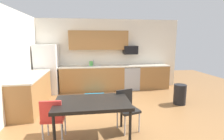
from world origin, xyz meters
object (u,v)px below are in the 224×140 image
Objects in this scene: microwave at (130,50)px; trash_bin at (180,94)px; chair_far_side at (53,117)px; oven_range at (130,77)px; chair_near_table at (127,106)px; dining_table at (92,104)px; refrigerator at (47,69)px; kettle at (91,64)px.

microwave is 0.90× the size of trash_bin.
chair_far_side is 3.70m from trash_bin.
oven_range is 3.14m from chair_near_table.
dining_table is at bearing -150.36° from trash_bin.
chair_near_table is at bearing -105.64° from oven_range.
dining_table is at bearing -115.43° from oven_range.
trash_bin is at bearing -22.69° from refrigerator.
refrigerator is 1.92× the size of oven_range.
microwave is 2.51m from trash_bin.
refrigerator is at bearing 157.31° from trash_bin.
trash_bin is (4.16, -1.74, -0.57)m from refrigerator.
refrigerator reaches higher than kettle.
oven_range is 4.05m from chair_far_side.
chair_far_side is at bearing -103.16° from kettle.
kettle reaches higher than dining_table.
trash_bin is (2.64, 1.50, -0.41)m from dining_table.
refrigerator is at bearing -178.52° from oven_range.
kettle is at bearing 76.84° from chair_far_side.
refrigerator is 3.17m from microwave.
kettle is at bearing 88.99° from dining_table.
dining_table is 0.76m from chair_far_side.
chair_far_side is at bearing -179.92° from dining_table.
refrigerator reaches higher than chair_far_side.
kettle is at bearing 102.34° from chair_near_table.
oven_range is 1.07× the size of chair_near_table.
refrigerator reaches higher than dining_table.
refrigerator is 4.54m from trash_bin.
chair_far_side is (-2.31, -3.42, -1.02)m from microwave.
chair_far_side is (-2.31, -3.32, 0.05)m from oven_range.
kettle is (-1.52, -0.05, -0.51)m from microwave.
trash_bin is 3.00× the size of kettle.
trash_bin is at bearing -59.71° from oven_range.
oven_range is at bearing 1.48° from refrigerator.
oven_range reaches higher than trash_bin.
oven_range is at bearing -90.00° from microwave.
trash_bin is 3.27m from kettle.
oven_range is 1.62m from kettle.
microwave is 0.64× the size of chair_far_side.
refrigerator is 1.59m from kettle.
refrigerator reaches higher than trash_bin.
oven_range is at bearing 74.36° from chair_near_table.
kettle is at bearing 178.12° from oven_range.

